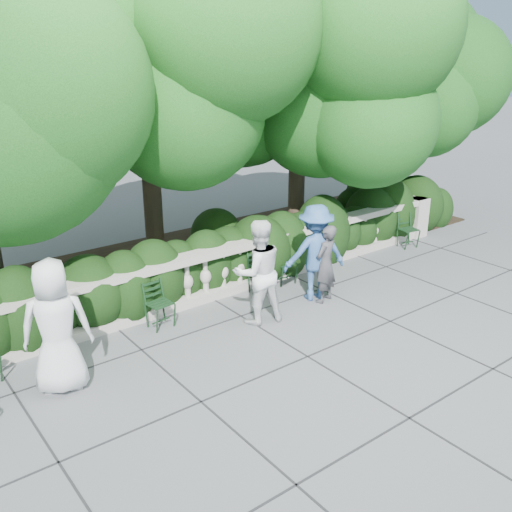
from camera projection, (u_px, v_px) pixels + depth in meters
ground at (290, 325)px, 10.08m from camera, size 90.00×90.00×0.00m
balustrade at (231, 269)px, 11.25m from camera, size 12.00×0.44×1.00m
shrub_hedge at (200, 273)px, 12.31m from camera, size 15.00×2.60×1.70m
tree_canopy at (217, 81)px, 11.45m from camera, size 15.04×6.52×6.78m
chair_a at (166, 330)px, 9.91m from camera, size 0.48×0.52×0.84m
chair_c at (263, 297)px, 11.19m from camera, size 0.55×0.58×0.84m
chair_e at (288, 285)px, 11.71m from camera, size 0.48×0.52×0.84m
chair_f at (411, 249)px, 13.78m from camera, size 0.52×0.55×0.84m
person_businessman at (56, 327)px, 7.90m from camera, size 1.13×0.95×1.97m
person_woman_grey at (325, 264)px, 10.75m from camera, size 0.64×0.52×1.53m
person_casual_man at (258, 272)px, 9.90m from camera, size 1.06×0.91×1.88m
person_older_blue at (315, 253)px, 10.81m from camera, size 1.38×1.09×1.88m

